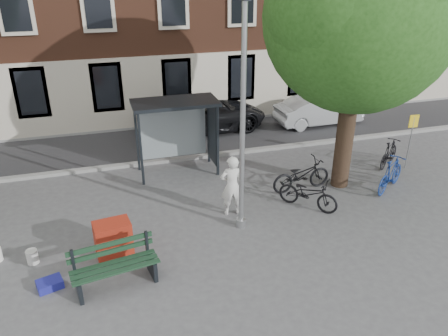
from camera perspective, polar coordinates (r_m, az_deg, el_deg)
The scene contains 19 objects.
ground at distance 12.47m, azimuth 2.19°, elevation -7.60°, with size 90.00×90.00×0.00m, color #4C4C4F.
road at distance 18.53m, azimuth -4.76°, elevation 3.70°, with size 40.00×4.00×0.01m, color #28282B.
curb_near at distance 16.70m, azimuth -3.30°, elevation 1.49°, with size 40.00×0.25×0.12m, color gray.
curb_far at distance 20.35m, azimuth -5.98°, elevation 5.80°, with size 40.00×0.25×0.12m, color gray.
lamppost at distance 11.22m, azimuth 2.42°, elevation 4.46°, with size 0.28×0.35×6.11m.
tree_right at distance 13.59m, azimuth 17.79°, elevation 19.27°, with size 5.76×5.60×8.20m.
bus_shelter at distance 15.09m, azimuth -4.92°, elevation 6.39°, with size 2.85×1.45×2.62m.
painter at distance 12.61m, azimuth 1.04°, elevation -2.35°, with size 0.67×0.44×1.85m, color silver.
bench at distance 10.49m, azimuth -14.07°, elevation -12.50°, with size 2.04×0.95×1.01m.
bike_a at distance 14.36m, azimuth 10.06°, elevation -0.90°, with size 0.71×2.03×1.07m, color black.
bike_b at distance 15.14m, azimuth 20.95°, elevation -0.76°, with size 0.52×1.85×1.11m, color navy.
bike_c at distance 13.36m, azimuth 10.93°, elevation -3.28°, with size 0.65×1.86×0.98m, color black.
bike_d at distance 16.99m, azimuth 20.77°, elevation 1.84°, with size 0.46×1.64×0.99m, color black.
car_dark at distance 19.37m, azimuth -2.65°, elevation 7.13°, with size 2.56×5.55×1.54m, color black.
car_silver at distance 20.57m, azimuth 12.24°, elevation 7.35°, with size 1.40×4.02×1.32m, color #B3B7BB.
red_stand at distance 11.51m, azimuth -14.27°, elevation -8.87°, with size 0.90×0.60×0.90m, color #9D2514.
blue_crate at distance 11.06m, azimuth -21.79°, elevation -13.90°, with size 0.55×0.40×0.20m, color navy.
bucket_b at distance 11.97m, azimuth -23.75°, elevation -10.56°, with size 0.28×0.28×0.36m, color silver.
notice_sign at distance 16.71m, azimuth 23.37°, elevation 4.64°, with size 0.35×0.06×2.01m.
Camera 1 is at (-3.46, -9.91, 6.73)m, focal length 35.00 mm.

